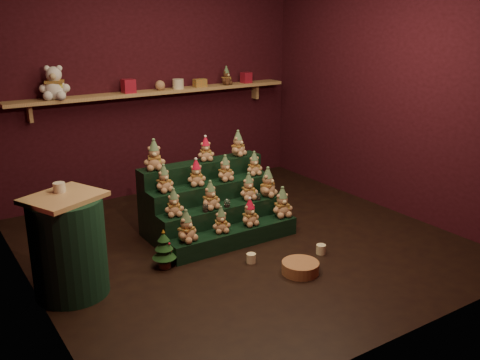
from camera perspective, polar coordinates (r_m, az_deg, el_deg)
ground at (r=5.46m, az=0.17°, el=-6.67°), size 4.00×4.00×0.00m
back_wall at (r=6.84m, az=-9.45°, el=10.27°), size 4.00×0.10×2.80m
front_wall at (r=3.56m, az=18.67°, el=2.92°), size 4.00×0.10×2.80m
left_wall at (r=4.30m, az=-23.38°, el=4.82°), size 0.10×4.00×2.80m
right_wall at (r=6.40m, az=15.93°, el=9.35°), size 0.10×4.00×2.80m
back_shelf at (r=6.69m, az=-8.78°, el=9.23°), size 3.60×0.26×0.24m
riser_tier_front at (r=5.36m, az=-0.58°, el=-6.10°), size 1.40×0.22×0.18m
riser_tier_midfront at (r=5.50m, az=-1.82°, el=-4.47°), size 1.40×0.22×0.36m
riser_tier_midback at (r=5.64m, az=-2.99°, el=-2.92°), size 1.40×0.22×0.54m
riser_tier_back at (r=5.79m, az=-4.11°, el=-1.44°), size 1.40×0.22×0.72m
teddy_0 at (r=5.02m, az=-5.76°, el=-4.92°), size 0.27×0.26×0.30m
teddy_1 at (r=5.21m, az=-2.03°, el=-4.26°), size 0.22×0.21×0.25m
teddy_2 at (r=5.36m, az=1.04°, el=-3.47°), size 0.21×0.19×0.27m
teddy_3 at (r=5.60m, az=4.52°, el=-2.37°), size 0.26×0.24×0.31m
teddy_4 at (r=5.16m, az=-7.08°, el=-2.42°), size 0.23×0.21×0.26m
teddy_5 at (r=5.30m, az=-3.18°, el=-1.63°), size 0.22×0.20×0.28m
teddy_6 at (r=5.57m, az=0.91°, el=-0.69°), size 0.23×0.21×0.28m
teddy_7 at (r=5.66m, az=2.97°, el=-0.23°), size 0.29×0.28×0.31m
teddy_8 at (r=5.29m, az=-8.13°, el=0.15°), size 0.22×0.20×0.27m
teddy_9 at (r=5.45m, az=-4.69°, el=0.77°), size 0.23×0.22×0.27m
teddy_10 at (r=5.59m, az=-1.60°, el=1.26°), size 0.20×0.18×0.27m
teddy_11 at (r=5.79m, az=1.52°, el=1.76°), size 0.20×0.19×0.25m
teddy_12 at (r=5.41m, az=-9.14°, el=2.65°), size 0.27×0.26×0.30m
teddy_13 at (r=5.69m, az=-3.69°, el=3.32°), size 0.21×0.20×0.25m
teddy_14 at (r=5.87m, az=-0.22°, el=3.91°), size 0.25×0.24×0.27m
snow_globe_a at (r=5.26m, az=-3.71°, el=-2.96°), size 0.06×0.06×0.08m
snow_globe_b at (r=5.38m, az=-1.39°, el=-2.43°), size 0.06×0.06×0.09m
snow_globe_c at (r=5.57m, az=1.92°, el=-1.74°), size 0.06×0.06×0.08m
side_table at (r=4.58m, az=-17.82°, el=-6.72°), size 0.70×0.66×0.86m
table_ornament at (r=4.50m, az=-18.73°, el=-0.75°), size 0.10×0.10×0.08m
mini_christmas_tree at (r=4.93m, az=-8.11°, el=-7.29°), size 0.22×0.22×0.38m
mug_left at (r=5.03m, az=1.20°, el=-8.33°), size 0.09×0.09×0.09m
mug_right at (r=5.26m, az=8.63°, el=-7.32°), size 0.09×0.09×0.09m
wicker_basket at (r=4.87m, az=6.45°, el=-9.26°), size 0.43×0.43×0.10m
white_bear at (r=6.23m, az=-19.23°, el=10.23°), size 0.42×0.40×0.46m
brown_bear at (r=7.10m, az=-1.47°, el=11.04°), size 0.20×0.19×0.23m
gift_tin_red_a at (r=6.51m, az=-11.82°, el=9.78°), size 0.14×0.14×0.16m
gift_tin_cream at (r=6.78m, az=-6.62°, el=10.15°), size 0.14×0.14×0.12m
gift_tin_red_b at (r=7.28m, az=0.67°, el=10.86°), size 0.12×0.12×0.14m
shelf_plush_ball at (r=6.67m, az=-8.52°, el=9.96°), size 0.12×0.12×0.12m
scarf_gift_box at (r=6.92m, az=-4.30°, el=10.29°), size 0.16×0.10×0.10m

